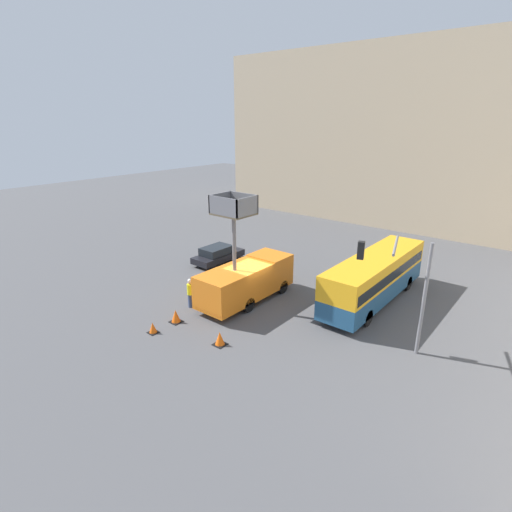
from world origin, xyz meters
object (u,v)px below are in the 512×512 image
(traffic_light_pole, at_px, (401,277))
(road_worker_directing, at_px, (319,302))
(traffic_cone_mid_road, at_px, (176,316))
(parked_car_curbside, at_px, (218,254))
(utility_truck, at_px, (246,278))
(traffic_cone_far_side, at_px, (220,339))
(city_bus, at_px, (375,275))
(road_worker_near_truck, at_px, (190,293))
(traffic_cone_near_truck, at_px, (153,328))

(traffic_light_pole, height_order, road_worker_directing, traffic_light_pole)
(traffic_light_pole, relative_size, traffic_cone_mid_road, 7.64)
(traffic_cone_mid_road, distance_m, parked_car_curbside, 10.27)
(parked_car_curbside, bearing_deg, traffic_cone_mid_road, -59.29)
(utility_truck, relative_size, traffic_cone_mid_road, 9.30)
(traffic_cone_far_side, bearing_deg, traffic_light_pole, 37.09)
(city_bus, relative_size, traffic_light_pole, 1.81)
(road_worker_near_truck, distance_m, road_worker_directing, 7.97)
(road_worker_directing, distance_m, traffic_cone_near_truck, 9.68)
(utility_truck, relative_size, traffic_cone_near_truck, 11.40)
(road_worker_near_truck, bearing_deg, city_bus, 177.51)
(traffic_cone_near_truck, xyz_separation_m, traffic_cone_mid_road, (0.02, 1.62, 0.07))
(traffic_light_pole, relative_size, road_worker_directing, 3.13)
(traffic_cone_near_truck, bearing_deg, traffic_light_pole, 32.24)
(utility_truck, height_order, road_worker_directing, utility_truck)
(road_worker_directing, bearing_deg, traffic_light_pole, 20.74)
(utility_truck, xyz_separation_m, traffic_cone_far_side, (2.42, -4.95, -1.22))
(traffic_light_pole, bearing_deg, traffic_cone_mid_road, -154.21)
(traffic_cone_near_truck, bearing_deg, city_bus, 56.20)
(road_worker_directing, height_order, parked_car_curbside, road_worker_directing)
(traffic_cone_mid_road, bearing_deg, traffic_cone_near_truck, -90.73)
(traffic_light_pole, height_order, traffic_cone_mid_road, traffic_light_pole)
(traffic_cone_near_truck, bearing_deg, road_worker_near_truck, 102.57)
(traffic_light_pole, relative_size, road_worker_near_truck, 3.07)
(utility_truck, distance_m, road_worker_directing, 4.95)
(utility_truck, height_order, traffic_light_pole, utility_truck)
(parked_car_curbside, bearing_deg, traffic_cone_far_side, -45.04)
(road_worker_near_truck, bearing_deg, traffic_cone_mid_road, 67.13)
(traffic_cone_mid_road, bearing_deg, city_bus, 52.18)
(parked_car_curbside, bearing_deg, road_worker_near_truck, -57.40)
(road_worker_directing, bearing_deg, traffic_cone_far_side, -83.88)
(city_bus, xyz_separation_m, parked_car_curbside, (-12.97, -1.14, -1.10))
(city_bus, bearing_deg, road_worker_directing, 157.15)
(traffic_light_pole, distance_m, traffic_cone_far_side, 9.67)
(utility_truck, height_order, traffic_cone_far_side, utility_truck)
(traffic_cone_far_side, bearing_deg, road_worker_near_truck, 155.80)
(traffic_cone_far_side, height_order, parked_car_curbside, parked_car_curbside)
(traffic_cone_mid_road, bearing_deg, parked_car_curbside, 120.71)
(utility_truck, height_order, traffic_cone_near_truck, utility_truck)
(road_worker_near_truck, xyz_separation_m, traffic_cone_near_truck, (0.78, -3.50, -0.67))
(traffic_cone_far_side, bearing_deg, traffic_cone_near_truck, -158.64)
(traffic_light_pole, height_order, traffic_cone_far_side, traffic_light_pole)
(city_bus, bearing_deg, road_worker_near_truck, 132.13)
(road_worker_directing, bearing_deg, utility_truck, -139.84)
(traffic_cone_near_truck, bearing_deg, traffic_cone_mid_road, 89.27)
(traffic_light_pole, distance_m, traffic_cone_mid_road, 12.61)
(traffic_cone_near_truck, relative_size, parked_car_curbside, 0.14)
(traffic_light_pole, height_order, traffic_cone_near_truck, traffic_light_pole)
(city_bus, xyz_separation_m, road_worker_near_truck, (-8.53, -8.08, -0.85))
(utility_truck, xyz_separation_m, city_bus, (6.42, 5.17, 0.24))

